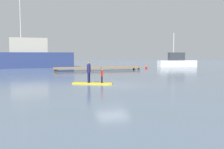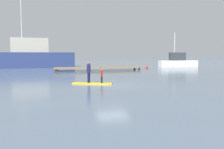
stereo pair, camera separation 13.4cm
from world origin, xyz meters
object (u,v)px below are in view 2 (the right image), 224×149
(fishing_boat_white_large, at_px, (30,57))
(fishing_boat_green_midground, at_px, (178,62))
(paddleboard_near, at_px, (92,83))
(paddler_child_solo, at_px, (102,75))
(paddler_adult, at_px, (89,71))
(mooring_buoy_near, at_px, (147,67))

(fishing_boat_white_large, height_order, fishing_boat_green_midground, fishing_boat_white_large)
(paddleboard_near, bearing_deg, paddler_child_solo, -27.98)
(paddleboard_near, xyz_separation_m, paddler_adult, (-0.27, 0.15, 1.04))
(paddler_adult, xyz_separation_m, fishing_boat_white_large, (-5.07, 26.44, 0.79))
(fishing_boat_white_large, distance_m, fishing_boat_green_midground, 27.13)
(paddler_adult, xyz_separation_m, mooring_buoy_near, (13.65, 18.12, -0.86))
(paddler_adult, bearing_deg, paddler_child_solo, -28.03)
(mooring_buoy_near, bearing_deg, paddler_adult, -127.00)
(fishing_boat_green_midground, bearing_deg, paddler_adult, -135.17)
(paddleboard_near, relative_size, mooring_buoy_near, 6.94)
(fishing_boat_green_midground, height_order, mooring_buoy_near, fishing_boat_green_midground)
(paddleboard_near, relative_size, fishing_boat_white_large, 0.20)
(paddler_adult, relative_size, fishing_boat_green_midground, 0.24)
(paddler_child_solo, bearing_deg, mooring_buoy_near, 55.74)
(paddler_adult, relative_size, fishing_boat_white_large, 0.11)
(fishing_boat_white_large, bearing_deg, paddleboard_near, -78.64)
(mooring_buoy_near, bearing_deg, paddler_child_solo, -124.26)
(paddleboard_near, height_order, fishing_boat_green_midground, fishing_boat_green_midground)
(paddler_adult, bearing_deg, paddleboard_near, -28.17)
(paddler_adult, bearing_deg, fishing_boat_white_large, 100.85)
(paddler_child_solo, distance_m, fishing_boat_green_midground, 30.14)
(paddleboard_near, height_order, paddler_adult, paddler_adult)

